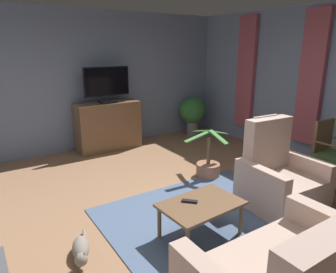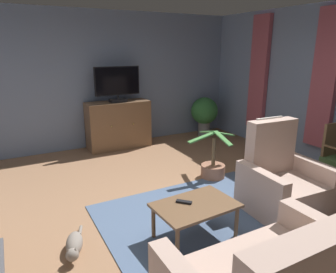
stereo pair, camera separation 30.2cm
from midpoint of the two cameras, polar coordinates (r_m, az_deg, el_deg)
The scene contains 13 objects.
ground_plane at distance 4.11m, azimuth 4.61°, elevation -13.44°, with size 6.48×6.85×0.04m, color #936B4C.
wall_back at distance 6.49m, azimuth -10.67°, elevation 10.20°, with size 6.48×0.10×2.72m, color slate.
curtain_panel_near at distance 5.84m, azimuth 28.39°, elevation 9.27°, with size 0.10×0.44×2.28m, color #A34C56.
curtain_panel_far at distance 6.78m, azimuth 17.76°, elevation 11.12°, with size 0.10×0.44×2.28m, color #A34C56.
rug_central at distance 3.88m, azimuth 10.11°, elevation -15.12°, with size 2.49×2.09×0.01m, color slate.
tv_cabinet at distance 6.37m, azimuth -7.84°, elevation 1.97°, with size 1.27×0.52×0.96m.
television at distance 6.17m, azimuth -7.98°, elevation 9.74°, with size 0.91×0.20×0.70m.
coffee_table at distance 3.38m, azimuth 7.72°, elevation -13.09°, with size 0.90×0.62×0.41m.
tv_remote at distance 3.37m, azimuth 5.61°, elevation -12.02°, with size 0.17×0.05×0.02m, color black.
armchair_angled_to_table at distance 4.25m, azimuth 22.33°, elevation -8.09°, with size 0.99×0.87×1.14m.
potted_plant_small_fern_corner at distance 4.99m, azimuth 10.06°, elevation -5.71°, with size 0.85×0.83×0.78m.
potted_plant_tall_palm_by_window at distance 7.23m, azimuth 7.96°, elevation 4.44°, with size 0.62×0.62×0.90m.
cat at distance 3.39m, azimuth -14.45°, elevation -18.93°, with size 0.30×0.64×0.19m.
Camera 2 is at (-1.84, -3.06, 2.01)m, focal length 32.87 mm.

